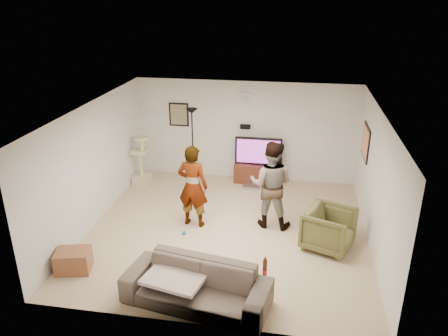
% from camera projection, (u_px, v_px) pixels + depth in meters
% --- Properties ---
extents(floor, '(5.50, 5.50, 0.02)m').
position_uv_depth(floor, '(228.00, 230.00, 8.90)').
color(floor, tan).
rests_on(floor, ground).
extents(ceiling, '(5.50, 5.50, 0.02)m').
position_uv_depth(ceiling, '(228.00, 109.00, 7.95)').
color(ceiling, silver).
rests_on(ceiling, wall_back).
extents(wall_back, '(5.50, 0.04, 2.50)m').
position_uv_depth(wall_back, '(245.00, 131.00, 10.93)').
color(wall_back, beige).
rests_on(wall_back, floor).
extents(wall_front, '(5.50, 0.04, 2.50)m').
position_uv_depth(wall_front, '(195.00, 251.00, 5.91)').
color(wall_front, beige).
rests_on(wall_front, floor).
extents(wall_left, '(0.04, 5.50, 2.50)m').
position_uv_depth(wall_left, '(94.00, 164.00, 8.86)').
color(wall_left, beige).
rests_on(wall_left, floor).
extents(wall_right, '(0.04, 5.50, 2.50)m').
position_uv_depth(wall_right, '(376.00, 183.00, 7.99)').
color(wall_right, beige).
rests_on(wall_right, floor).
extents(wall_clock, '(0.26, 0.04, 0.26)m').
position_uv_depth(wall_clock, '(246.00, 98.00, 10.59)').
color(wall_clock, silver).
rests_on(wall_clock, wall_back).
extents(wall_speaker, '(0.25, 0.10, 0.10)m').
position_uv_depth(wall_speaker, '(245.00, 127.00, 10.83)').
color(wall_speaker, black).
rests_on(wall_speaker, wall_back).
extents(picture_back, '(0.42, 0.03, 0.52)m').
position_uv_depth(picture_back, '(179.00, 115.00, 11.05)').
color(picture_back, '#716951').
rests_on(picture_back, wall_back).
extents(picture_right, '(0.03, 0.78, 0.62)m').
position_uv_depth(picture_right, '(366.00, 142.00, 9.36)').
color(picture_right, '#E3815E').
rests_on(picture_right, wall_right).
extents(tv_stand, '(1.16, 0.45, 0.48)m').
position_uv_depth(tv_stand, '(258.00, 173.00, 11.03)').
color(tv_stand, '#421E13').
rests_on(tv_stand, floor).
extents(console_box, '(0.40, 0.30, 0.07)m').
position_uv_depth(console_box, '(251.00, 186.00, 10.77)').
color(console_box, '#AAA8B5').
rests_on(console_box, floor).
extents(tv, '(1.15, 0.08, 0.68)m').
position_uv_depth(tv, '(258.00, 151.00, 10.81)').
color(tv, black).
rests_on(tv, tv_stand).
extents(tv_screen, '(1.06, 0.01, 0.60)m').
position_uv_depth(tv_screen, '(258.00, 152.00, 10.77)').
color(tv_screen, '#5A3CD1').
rests_on(tv_screen, tv).
extents(floor_lamp, '(0.32, 0.32, 1.91)m').
position_uv_depth(floor_lamp, '(193.00, 147.00, 10.71)').
color(floor_lamp, black).
rests_on(floor_lamp, floor).
extents(cat_tree, '(0.40, 0.40, 1.24)m').
position_uv_depth(cat_tree, '(140.00, 160.00, 10.84)').
color(cat_tree, '#C7BC90').
rests_on(cat_tree, floor).
extents(person_left, '(0.68, 0.50, 1.73)m').
position_uv_depth(person_left, '(193.00, 186.00, 8.79)').
color(person_left, '#A1A1A1').
rests_on(person_left, floor).
extents(person_right, '(0.95, 0.78, 1.82)m').
position_uv_depth(person_right, '(271.00, 185.00, 8.76)').
color(person_right, '#313D90').
rests_on(person_right, floor).
extents(sofa, '(2.36, 1.25, 0.65)m').
position_uv_depth(sofa, '(196.00, 285.00, 6.70)').
color(sofa, '#50433A').
rests_on(sofa, floor).
extents(throw_blanket, '(1.03, 0.88, 0.06)m').
position_uv_depth(throw_blanket, '(175.00, 277.00, 6.70)').
color(throw_blanket, beige).
rests_on(throw_blanket, sofa).
extents(beer_bottle, '(0.06, 0.06, 0.25)m').
position_uv_depth(beer_bottle, '(265.00, 267.00, 6.36)').
color(beer_bottle, '#3B160C').
rests_on(beer_bottle, sofa).
extents(armchair, '(1.11, 1.10, 0.79)m').
position_uv_depth(armchair, '(329.00, 229.00, 8.15)').
color(armchair, '#4E4D27').
rests_on(armchair, floor).
extents(side_table, '(0.66, 0.55, 0.38)m').
position_uv_depth(side_table, '(73.00, 261.00, 7.55)').
color(side_table, brown).
rests_on(side_table, floor).
extents(toy_ball, '(0.08, 0.08, 0.08)m').
position_uv_depth(toy_ball, '(184.00, 233.00, 8.70)').
color(toy_ball, '#0083A8').
rests_on(toy_ball, floor).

